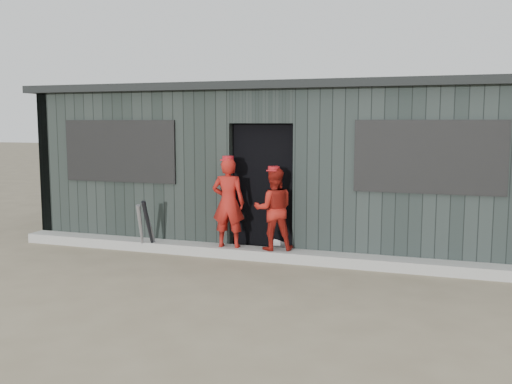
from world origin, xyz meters
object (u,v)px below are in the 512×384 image
(player_red_left, at_px, (228,203))
(dugout, at_px, (288,164))
(bat_left, at_px, (141,228))
(bat_mid, at_px, (150,227))
(player_red_right, at_px, (274,209))
(bat_right, at_px, (149,227))
(player_grey_back, at_px, (286,211))

(player_red_left, distance_m, dugout, 1.82)
(bat_left, relative_size, player_red_left, 0.60)
(bat_mid, relative_size, player_red_right, 0.68)
(player_red_left, distance_m, player_red_right, 0.70)
(dugout, bearing_deg, player_red_left, -104.37)
(bat_right, xyz_separation_m, dugout, (1.67, 1.92, 0.87))
(player_red_left, bearing_deg, dugout, -112.10)
(bat_left, xyz_separation_m, bat_mid, (0.10, 0.10, 0.01))
(player_red_right, bearing_deg, bat_mid, -16.43)
(dugout, bearing_deg, player_red_right, -81.17)
(bat_left, height_order, player_red_left, player_red_left)
(bat_left, bearing_deg, player_red_left, 9.74)
(bat_mid, bearing_deg, player_grey_back, 18.55)
(player_red_left, xyz_separation_m, dugout, (0.44, 1.70, 0.46))
(bat_left, relative_size, player_grey_back, 0.62)
(player_red_right, relative_size, dugout, 0.15)
(bat_right, bearing_deg, bat_mid, 106.50)
(bat_mid, relative_size, dugout, 0.10)
(bat_left, distance_m, player_grey_back, 2.25)
(bat_right, relative_size, player_red_right, 0.72)
(bat_mid, height_order, player_grey_back, player_grey_back)
(bat_right, bearing_deg, bat_left, -172.15)
(player_red_right, height_order, dugout, dugout)
(dugout, bearing_deg, bat_left, -132.85)
(player_red_left, xyz_separation_m, player_red_right, (0.69, 0.04, -0.07))
(bat_mid, xyz_separation_m, dugout, (1.69, 1.84, 0.89))
(player_red_left, bearing_deg, bat_right, 2.20)
(player_red_left, distance_m, player_grey_back, 0.92)
(bat_mid, xyz_separation_m, player_red_right, (1.95, 0.18, 0.36))
(bat_left, distance_m, player_red_right, 2.11)
(player_grey_back, height_order, dugout, dugout)
(bat_right, distance_m, dugout, 2.69)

